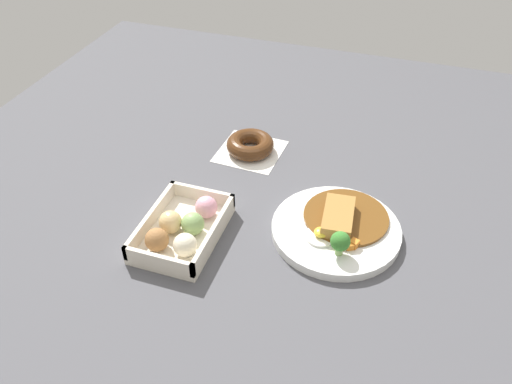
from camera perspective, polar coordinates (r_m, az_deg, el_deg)
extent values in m
plane|color=#4C4C51|center=(1.05, 1.92, -2.32)|extent=(1.60, 1.60, 0.00)
cylinder|color=white|center=(1.01, 8.65, -4.12)|extent=(0.25, 0.25, 0.02)
cylinder|color=brown|center=(1.03, 9.73, -2.66)|extent=(0.16, 0.16, 0.01)
cube|color=#A87538|center=(1.00, 8.90, -2.66)|extent=(0.11, 0.07, 0.02)
cylinder|color=white|center=(0.98, 7.01, -4.77)|extent=(0.06, 0.06, 0.00)
ellipsoid|color=yellow|center=(0.98, 7.06, -4.37)|extent=(0.03, 0.03, 0.01)
cylinder|color=#8CB766|center=(0.95, 9.00, -6.23)|extent=(0.01, 0.01, 0.02)
sphere|color=#387A2D|center=(0.94, 9.13, -5.30)|extent=(0.04, 0.04, 0.04)
cube|color=orange|center=(0.97, 9.41, -5.53)|extent=(0.02, 0.02, 0.01)
cube|color=orange|center=(0.97, 10.61, -5.52)|extent=(0.02, 0.02, 0.01)
cube|color=orange|center=(0.97, 10.14, -5.76)|extent=(0.02, 0.02, 0.01)
cube|color=beige|center=(1.01, -7.93, -4.49)|extent=(0.20, 0.14, 0.01)
cube|color=beige|center=(0.94, -10.53, -7.42)|extent=(0.01, 0.14, 0.03)
cube|color=beige|center=(1.06, -5.84, -0.25)|extent=(0.01, 0.14, 0.03)
cube|color=beige|center=(0.97, -4.59, -4.46)|extent=(0.20, 0.01, 0.03)
cube|color=beige|center=(1.02, -11.31, -2.79)|extent=(0.20, 0.01, 0.03)
sphere|color=#EFE5C6|center=(0.95, -7.71, -5.71)|extent=(0.04, 0.04, 0.04)
sphere|color=#84A860|center=(0.99, -6.88, -3.44)|extent=(0.04, 0.04, 0.04)
sphere|color=pink|center=(1.02, -5.42, -1.64)|extent=(0.04, 0.04, 0.04)
sphere|color=#9E6B3D|center=(0.97, -10.71, -5.11)|extent=(0.04, 0.04, 0.04)
sphere|color=#DBB77A|center=(1.00, -9.26, -3.23)|extent=(0.04, 0.04, 0.04)
cube|color=white|center=(1.22, -0.62, 4.45)|extent=(0.15, 0.15, 0.00)
torus|color=#4C2B14|center=(1.21, -0.63, 5.17)|extent=(0.11, 0.11, 0.03)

